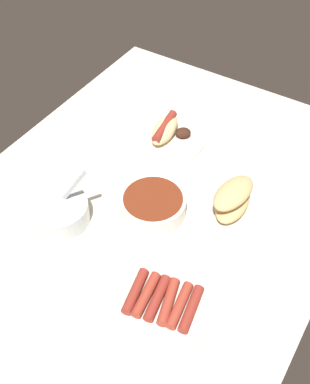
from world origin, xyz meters
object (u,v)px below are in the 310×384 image
plate_hotdog_assembled (165,133)px  bowl_coleslaw (60,211)px  bowl_chili (153,205)px  plate_sausages (163,302)px  bread_stack (233,199)px

plate_hotdog_assembled → bowl_coleslaw: bearing=171.7°
bowl_chili → plate_sausages: bearing=-143.2°
bowl_chili → bowl_coleslaw: (-13.95, 17.61, 0.33)cm
plate_sausages → bread_stack: bearing=-0.8°
plate_hotdog_assembled → bread_stack: bearing=-116.6°
bowl_chili → plate_hotdog_assembled: (25.34, 11.88, -1.02)cm
plate_sausages → bread_stack: bread_stack is taller
plate_hotdog_assembled → bowl_coleslaw: (-39.29, 5.73, 1.36)cm
plate_sausages → bowl_coleslaw: 33.76cm
bowl_chili → bowl_coleslaw: bowl_coleslaw is taller
plate_sausages → bread_stack: 32.14cm
plate_hotdog_assembled → bowl_coleslaw: bowl_coleslaw is taller
bowl_chili → bread_stack: bearing=-54.2°
plate_hotdog_assembled → bowl_coleslaw: size_ratio=1.49×
bowl_coleslaw → bowl_chili: bearing=-51.6°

